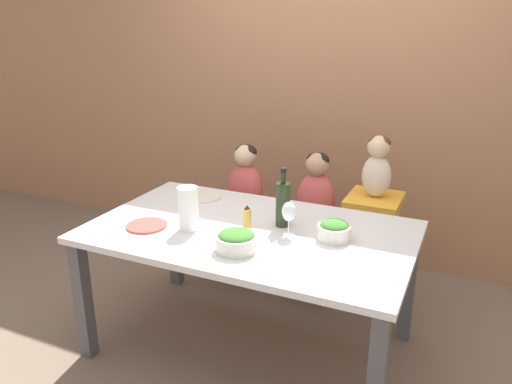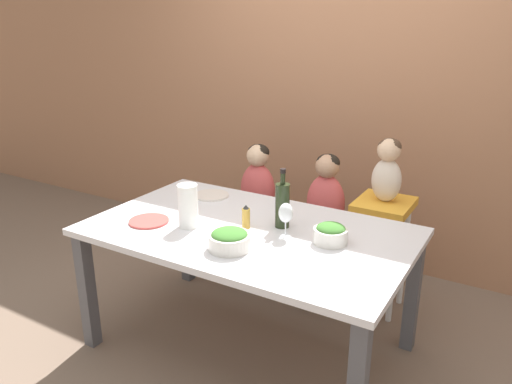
{
  "view_description": "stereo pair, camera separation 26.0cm",
  "coord_description": "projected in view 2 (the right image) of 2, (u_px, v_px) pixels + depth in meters",
  "views": [
    {
      "loc": [
        1.02,
        -2.16,
        1.75
      ],
      "look_at": [
        0.0,
        0.08,
        0.9
      ],
      "focal_mm": 35.0,
      "sensor_mm": 36.0,
      "label": 1
    },
    {
      "loc": [
        1.25,
        -2.04,
        1.75
      ],
      "look_at": [
        0.0,
        0.08,
        0.9
      ],
      "focal_mm": 35.0,
      "sensor_mm": 36.0,
      "label": 2
    }
  ],
  "objects": [
    {
      "name": "salad_bowl_small",
      "position": [
        331.0,
        233.0,
        2.42
      ],
      "size": [
        0.17,
        0.17,
        0.1
      ],
      "color": "silver",
      "rests_on": "dining_table"
    },
    {
      "name": "condiment_bottle_hot_sauce",
      "position": [
        246.0,
        217.0,
        2.59
      ],
      "size": [
        0.04,
        0.04,
        0.13
      ],
      "color": "#BC8E33",
      "rests_on": "dining_table"
    },
    {
      "name": "wall_back",
      "position": [
        350.0,
        80.0,
        3.52
      ],
      "size": [
        10.0,
        0.06,
        2.7
      ],
      "color": "#9E6B4C",
      "rests_on": "ground_plane"
    },
    {
      "name": "salad_bowl_large",
      "position": [
        229.0,
        239.0,
        2.36
      ],
      "size": [
        0.2,
        0.2,
        0.1
      ],
      "color": "silver",
      "rests_on": "dining_table"
    },
    {
      "name": "chair_far_left",
      "position": [
        258.0,
        225.0,
        3.53
      ],
      "size": [
        0.38,
        0.43,
        0.45
      ],
      "color": "silver",
      "rests_on": "ground_plane"
    },
    {
      "name": "person_child_left",
      "position": [
        258.0,
        181.0,
        3.42
      ],
      "size": [
        0.25,
        0.18,
        0.51
      ],
      "color": "#C64C4C",
      "rests_on": "chair_far_left"
    },
    {
      "name": "wine_bottle",
      "position": [
        282.0,
        204.0,
        2.59
      ],
      "size": [
        0.08,
        0.08,
        0.32
      ],
      "color": "#232D19",
      "rests_on": "dining_table"
    },
    {
      "name": "person_baby_right",
      "position": [
        388.0,
        167.0,
        2.92
      ],
      "size": [
        0.18,
        0.14,
        0.38
      ],
      "color": "beige",
      "rests_on": "chair_right_highchair"
    },
    {
      "name": "chair_right_highchair",
      "position": [
        382.0,
        226.0,
        3.04
      ],
      "size": [
        0.32,
        0.36,
        0.72
      ],
      "color": "silver",
      "rests_on": "ground_plane"
    },
    {
      "name": "chair_far_center",
      "position": [
        324.0,
        240.0,
        3.28
      ],
      "size": [
        0.38,
        0.43,
        0.45
      ],
      "color": "silver",
      "rests_on": "ground_plane"
    },
    {
      "name": "paper_towel_roll",
      "position": [
        188.0,
        206.0,
        2.59
      ],
      "size": [
        0.1,
        0.1,
        0.23
      ],
      "color": "white",
      "rests_on": "dining_table"
    },
    {
      "name": "dinner_plate_back_left",
      "position": [
        211.0,
        195.0,
        3.08
      ],
      "size": [
        0.21,
        0.21,
        0.01
      ],
      "color": "silver",
      "rests_on": "dining_table"
    },
    {
      "name": "person_child_center",
      "position": [
        326.0,
        193.0,
        3.18
      ],
      "size": [
        0.25,
        0.18,
        0.51
      ],
      "color": "#C64C4C",
      "rests_on": "chair_far_center"
    },
    {
      "name": "dinner_plate_front_left",
      "position": [
        149.0,
        221.0,
        2.69
      ],
      "size": [
        0.21,
        0.21,
        0.01
      ],
      "color": "#D14C47",
      "rests_on": "dining_table"
    },
    {
      "name": "dining_table",
      "position": [
        249.0,
        243.0,
        2.63
      ],
      "size": [
        1.67,
        1.0,
        0.72
      ],
      "color": "silver",
      "rests_on": "ground_plane"
    },
    {
      "name": "wine_glass_near",
      "position": [
        286.0,
        214.0,
        2.47
      ],
      "size": [
        0.07,
        0.07,
        0.18
      ],
      "color": "white",
      "rests_on": "dining_table"
    },
    {
      "name": "ground_plane",
      "position": [
        249.0,
        345.0,
        2.84
      ],
      "size": [
        14.0,
        14.0,
        0.0
      ],
      "primitive_type": "plane",
      "color": "#705B4C"
    }
  ]
}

